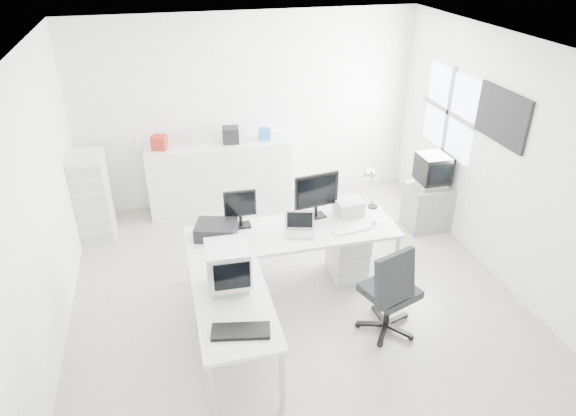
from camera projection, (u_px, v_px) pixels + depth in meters
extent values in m
cube|color=silver|center=(292.00, 290.00, 6.08)|extent=(5.00, 5.00, 0.01)
cube|color=white|center=(293.00, 48.00, 4.73)|extent=(5.00, 5.00, 0.01)
cube|color=white|center=(249.00, 111.00, 7.53)|extent=(5.00, 0.02, 2.80)
cube|color=white|center=(38.00, 212.00, 4.87)|extent=(0.02, 5.00, 2.80)
cube|color=white|center=(501.00, 160.00, 5.95)|extent=(0.02, 5.00, 2.80)
cube|color=silver|center=(347.00, 253.00, 6.23)|extent=(0.40, 0.50, 0.60)
cube|color=black|center=(216.00, 230.00, 5.68)|extent=(0.53, 0.46, 0.16)
cube|color=silver|center=(351.00, 229.00, 5.83)|extent=(0.44, 0.18, 0.02)
sphere|color=silver|center=(374.00, 222.00, 5.92)|extent=(0.06, 0.06, 0.06)
cube|color=#ACACAC|center=(349.00, 207.00, 6.12)|extent=(0.33, 0.29, 0.18)
cube|color=black|center=(241.00, 331.00, 4.35)|extent=(0.53, 0.29, 0.03)
cube|color=gray|center=(428.00, 206.00, 7.21)|extent=(0.59, 0.48, 0.64)
cube|color=silver|center=(219.00, 176.00, 7.62)|extent=(2.07, 0.52, 1.04)
cube|color=#9F2316|center=(159.00, 142.00, 7.15)|extent=(0.25, 0.23, 0.20)
cube|color=silver|center=(196.00, 142.00, 7.27)|extent=(0.15, 0.13, 0.13)
cube|color=black|center=(230.00, 135.00, 7.36)|extent=(0.25, 0.23, 0.23)
cube|color=blue|center=(265.00, 134.00, 7.48)|extent=(0.18, 0.16, 0.17)
cylinder|color=silver|center=(137.00, 143.00, 7.11)|extent=(0.07, 0.07, 0.22)
cube|color=silver|center=(93.00, 197.00, 6.84)|extent=(0.43, 0.51, 1.23)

